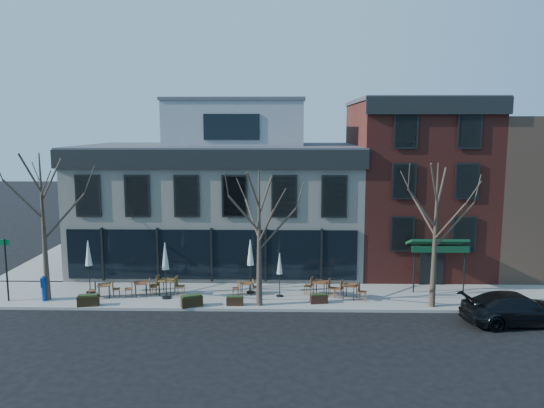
{
  "coord_description": "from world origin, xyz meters",
  "views": [
    {
      "loc": [
        4.22,
        -30.59,
        9.42
      ],
      "look_at": [
        3.54,
        2.0,
        4.64
      ],
      "focal_mm": 35.0,
      "sensor_mm": 36.0,
      "label": 1
    }
  ],
  "objects_px": {
    "call_box": "(43,287)",
    "umbrella_0": "(89,256)",
    "cafe_set_0": "(104,289)",
    "parked_sedan": "(516,309)"
  },
  "relations": [
    {
      "from": "parked_sedan",
      "to": "umbrella_0",
      "type": "xyz_separation_m",
      "value": [
        -22.05,
        3.9,
        1.5
      ]
    },
    {
      "from": "umbrella_0",
      "to": "cafe_set_0",
      "type": "bearing_deg",
      "value": -37.17
    },
    {
      "from": "parked_sedan",
      "to": "cafe_set_0",
      "type": "xyz_separation_m",
      "value": [
        -20.96,
        3.08,
        -0.15
      ]
    },
    {
      "from": "umbrella_0",
      "to": "call_box",
      "type": "bearing_deg",
      "value": -143.66
    },
    {
      "from": "parked_sedan",
      "to": "cafe_set_0",
      "type": "distance_m",
      "value": 21.19
    },
    {
      "from": "cafe_set_0",
      "to": "parked_sedan",
      "type": "bearing_deg",
      "value": -8.36
    },
    {
      "from": "call_box",
      "to": "cafe_set_0",
      "type": "height_order",
      "value": "call_box"
    },
    {
      "from": "parked_sedan",
      "to": "cafe_set_0",
      "type": "height_order",
      "value": "parked_sedan"
    },
    {
      "from": "call_box",
      "to": "umbrella_0",
      "type": "xyz_separation_m",
      "value": [
        1.97,
        1.45,
        1.37
      ]
    },
    {
      "from": "parked_sedan",
      "to": "umbrella_0",
      "type": "distance_m",
      "value": 22.44
    }
  ]
}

